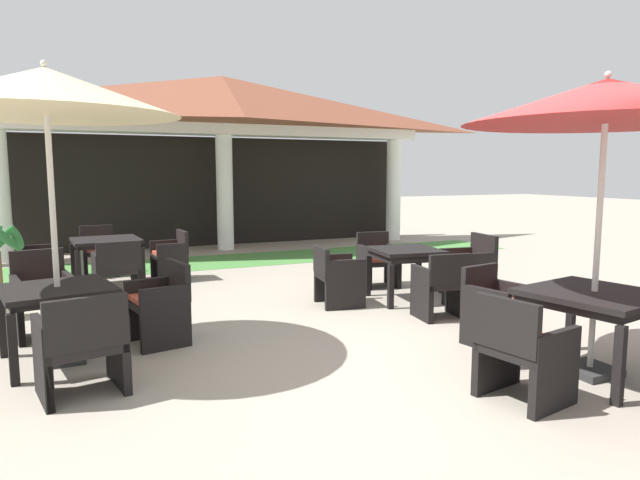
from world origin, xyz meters
name	(u,v)px	position (x,y,z in m)	size (l,w,h in m)	color
ground_plane	(458,369)	(0.00, 0.00, 0.00)	(60.00, 60.00, 0.00)	#9E9384
background_pavilion	(222,116)	(0.00, 8.63, 3.04)	(10.18, 2.57, 3.91)	white
lawn_strip	(246,260)	(0.00, 6.85, 0.00)	(11.98, 1.75, 0.01)	#47843D
patio_table_near_foreground	(594,302)	(1.00, -0.57, 0.66)	(1.21, 1.21, 0.75)	black
patio_umbrella_near_foreground	(606,103)	(1.00, -0.57, 2.36)	(2.37, 2.37, 2.62)	#2D2D2D
patio_chair_near_foreground_west	(522,351)	(0.01, -0.76, 0.40)	(0.66, 0.68, 0.85)	black
patio_chair_near_foreground_north	(497,309)	(0.80, 0.42, 0.38)	(0.64, 0.68, 0.81)	black
patio_table_mid_left	(406,256)	(1.04, 2.51, 0.62)	(0.98, 0.98, 0.73)	black
patio_chair_mid_left_east	(470,267)	(2.04, 2.38, 0.41)	(0.65, 0.71, 0.89)	black
patio_chair_mid_left_west	(337,276)	(0.04, 2.64, 0.39)	(0.62, 0.64, 0.80)	black
patio_chair_mid_left_north	(378,261)	(1.16, 3.51, 0.39)	(0.62, 0.61, 0.83)	black
patio_chair_mid_left_south	(441,286)	(0.91, 1.51, 0.40)	(0.62, 0.57, 0.82)	black
patio_table_mid_right	(58,296)	(-3.32, 1.70, 0.63)	(1.10, 1.10, 0.72)	black
patio_umbrella_mid_right	(46,93)	(-3.32, 1.70, 2.48)	(2.36, 2.36, 2.78)	#2D2D2D
patio_chair_mid_right_south	(82,346)	(-3.13, 0.75, 0.40)	(0.73, 0.68, 0.84)	black
patio_chair_mid_right_north	(42,298)	(-3.50, 2.66, 0.43)	(0.66, 0.64, 0.93)	black
patio_chair_mid_right_east	(160,305)	(-2.37, 1.89, 0.41)	(0.62, 0.66, 0.85)	black
patio_table_far_back	(106,245)	(-2.72, 5.24, 0.65)	(1.06, 1.06, 0.75)	black
patio_chair_far_back_west	(35,265)	(-3.72, 5.16, 0.42)	(0.54, 0.67, 0.83)	black
patio_chair_far_back_east	(171,256)	(-1.73, 5.33, 0.39)	(0.56, 0.61, 0.82)	black
patio_chair_far_back_north	(99,253)	(-2.81, 6.24, 0.40)	(0.60, 0.60, 0.85)	black
patio_chair_far_back_south	(117,271)	(-2.64, 4.24, 0.40)	(0.65, 0.62, 0.84)	black
potted_palm_left_edge	(0,281)	(-4.01, 3.66, 0.47)	(0.63, 0.64, 1.28)	#B2AD9E
terracotta_urn	(164,266)	(-1.81, 5.60, 0.20)	(0.24, 0.24, 0.47)	brown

